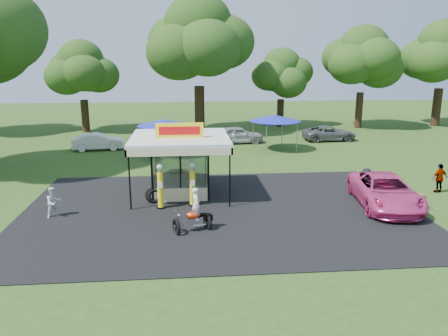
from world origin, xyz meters
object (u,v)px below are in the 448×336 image
at_px(tent_west, 164,123).
at_px(tent_east, 275,118).
at_px(pink_sedan, 385,191).
at_px(motorcycle, 195,214).
at_px(a_frame_sign, 420,202).
at_px(gas_pump_left, 160,187).
at_px(kiosk_car, 181,176).
at_px(spectator_west, 54,202).
at_px(bg_car_b, 177,139).
at_px(gas_pump_right, 192,185).
at_px(spectator_east_b, 440,178).
at_px(bg_car_d, 329,133).
at_px(spectator_east_a, 366,183).
at_px(gas_station_kiosk, 180,164).
at_px(bg_car_a, 98,142).
at_px(bg_car_c, 238,135).

bearing_deg(tent_west, tent_east, 8.28).
xyz_separation_m(pink_sedan, tent_west, (-12.05, 13.50, 1.81)).
height_order(motorcycle, a_frame_sign, motorcycle).
xyz_separation_m(gas_pump_left, tent_east, (8.82, 14.18, 1.55)).
xyz_separation_m(kiosk_car, pink_sedan, (10.67, -5.33, 0.35)).
bearing_deg(tent_west, spectator_west, -109.35).
height_order(motorcycle, bg_car_b, motorcycle).
distance_m(gas_pump_left, a_frame_sign, 13.37).
distance_m(kiosk_car, tent_west, 8.57).
bearing_deg(gas_pump_right, spectator_west, -170.91).
bearing_deg(spectator_east_b, motorcycle, 6.28).
distance_m(motorcycle, kiosk_car, 7.86).
bearing_deg(bg_car_d, spectator_west, 130.22).
xyz_separation_m(gas_pump_left, gas_pump_right, (1.65, 0.30, -0.01)).
bearing_deg(tent_east, motorcycle, -112.39).
distance_m(motorcycle, tent_west, 16.23).
bearing_deg(bg_car_b, gas_pump_left, 175.08).
bearing_deg(bg_car_b, spectator_west, 158.86).
distance_m(a_frame_sign, spectator_east_a, 2.98).
bearing_deg(gas_station_kiosk, pink_sedan, -16.31).
height_order(bg_car_a, bg_car_d, bg_car_a).
height_order(spectator_east_b, bg_car_c, spectator_east_b).
relative_size(bg_car_a, tent_east, 1.01).
height_order(gas_pump_right, spectator_east_b, gas_pump_right).
height_order(gas_pump_right, spectator_west, gas_pump_right).
xyz_separation_m(gas_station_kiosk, spectator_east_a, (10.24, -1.65, -0.93)).
relative_size(kiosk_car, tent_east, 0.66).
height_order(kiosk_car, pink_sedan, pink_sedan).
height_order(gas_station_kiosk, bg_car_a, gas_station_kiosk).
height_order(spectator_west, tent_west, tent_west).
distance_m(pink_sedan, bg_car_b, 20.52).
bearing_deg(tent_east, tent_west, -171.72).
xyz_separation_m(pink_sedan, bg_car_a, (-17.75, 16.24, -0.12)).
height_order(spectator_east_b, bg_car_b, spectator_east_b).
relative_size(spectator_east_b, bg_car_a, 0.39).
height_order(gas_pump_right, spectator_east_a, gas_pump_right).
bearing_deg(gas_station_kiosk, gas_pump_left, -112.61).
xyz_separation_m(gas_station_kiosk, tent_west, (-1.38, 10.38, 0.86)).
relative_size(bg_car_b, tent_east, 1.08).
bearing_deg(a_frame_sign, tent_west, 146.29).
xyz_separation_m(kiosk_car, spectator_east_a, (10.24, -3.86, 0.37)).
bearing_deg(tent_west, gas_pump_left, -88.41).
relative_size(a_frame_sign, bg_car_a, 0.20).
relative_size(gas_station_kiosk, bg_car_c, 1.17).
height_order(kiosk_car, bg_car_b, bg_car_b).
relative_size(gas_pump_right, motorcycle, 1.13).
height_order(spectator_east_b, bg_car_a, spectator_east_b).
distance_m(gas_pump_left, tent_east, 16.77).
bearing_deg(tent_east, gas_station_kiosk, -123.64).
xyz_separation_m(spectator_west, tent_west, (4.79, 13.63, 1.87)).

